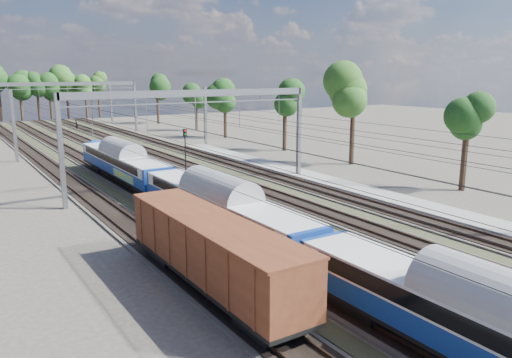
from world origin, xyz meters
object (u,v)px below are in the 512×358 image
worker (77,125)px  signal_near (185,151)px  signal_far (92,108)px  freight_boxcar (211,250)px  emu_train (223,202)px

worker → signal_near: 55.77m
signal_far → worker: bearing=-135.1°
freight_boxcar → signal_far: size_ratio=2.57×
worker → signal_far: 9.33m
emu_train → signal_far: signal_far is taller
signal_near → signal_far: bearing=94.0°
emu_train → signal_far: size_ratio=10.99×
worker → signal_near: bearing=160.9°
worker → signal_near: size_ratio=0.34×
emu_train → worker: 70.28m
freight_boxcar → worker: freight_boxcar is taller
emu_train → freight_boxcar: size_ratio=4.28×
freight_boxcar → signal_far: (17.13, 84.26, 1.22)m
emu_train → worker: size_ratio=31.14×
signal_near → signal_far: signal_near is taller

